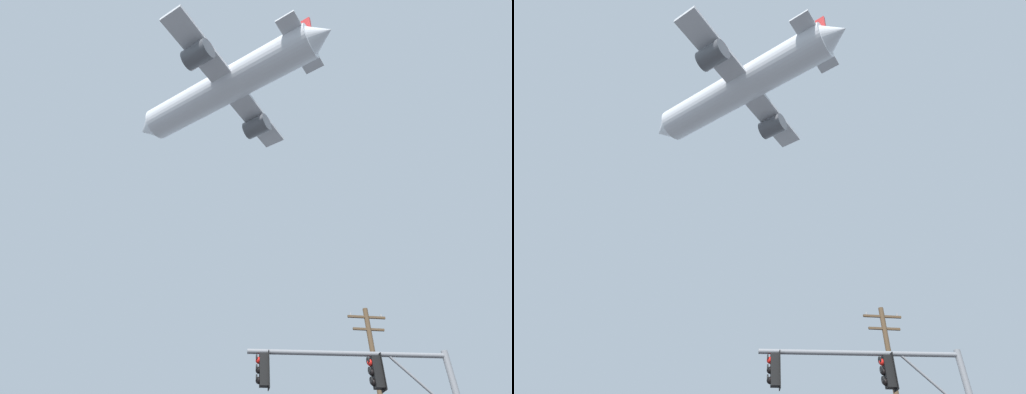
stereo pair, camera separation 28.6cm
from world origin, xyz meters
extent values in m
cylinder|color=slate|center=(3.37, 7.56, 5.41)|extent=(6.17, 0.45, 0.15)
cylinder|color=slate|center=(5.53, 7.46, 4.51)|extent=(1.91, 0.17, 1.85)
cube|color=black|center=(0.78, 7.69, 4.88)|extent=(0.28, 0.33, 0.90)
cylinder|color=black|center=(0.78, 7.69, 5.39)|extent=(0.05, 0.05, 0.12)
cube|color=black|center=(0.92, 7.68, 4.88)|extent=(0.05, 0.46, 1.04)
sphere|color=red|center=(0.63, 7.70, 5.15)|extent=(0.20, 0.20, 0.20)
cylinder|color=black|center=(0.57, 7.70, 5.21)|extent=(0.05, 0.21, 0.21)
sphere|color=black|center=(0.63, 7.70, 4.87)|extent=(0.20, 0.20, 0.20)
cylinder|color=black|center=(0.57, 7.70, 4.93)|extent=(0.05, 0.21, 0.21)
sphere|color=black|center=(0.63, 7.70, 4.59)|extent=(0.20, 0.20, 0.20)
cylinder|color=black|center=(0.57, 7.70, 4.65)|extent=(0.05, 0.21, 0.21)
cube|color=black|center=(4.17, 7.52, 4.88)|extent=(0.28, 0.33, 0.90)
cylinder|color=black|center=(4.17, 7.52, 5.39)|extent=(0.05, 0.05, 0.12)
cube|color=black|center=(4.31, 7.52, 4.88)|extent=(0.05, 0.46, 1.04)
sphere|color=red|center=(4.03, 7.53, 5.15)|extent=(0.20, 0.20, 0.20)
cylinder|color=black|center=(3.96, 7.53, 5.21)|extent=(0.05, 0.21, 0.21)
sphere|color=black|center=(4.03, 7.53, 4.87)|extent=(0.20, 0.20, 0.20)
cylinder|color=black|center=(3.96, 7.53, 4.93)|extent=(0.05, 0.21, 0.21)
sphere|color=black|center=(4.03, 7.53, 4.59)|extent=(0.20, 0.20, 0.20)
cylinder|color=black|center=(3.96, 7.53, 4.65)|extent=(0.05, 0.21, 0.21)
cube|color=brown|center=(8.01, 16.51, 10.23)|extent=(2.20, 0.12, 0.12)
cube|color=brown|center=(8.01, 16.51, 9.53)|extent=(1.80, 0.12, 0.12)
cylinder|color=gray|center=(7.11, 16.51, 10.35)|extent=(0.10, 0.10, 0.18)
cylinder|color=gray|center=(8.91, 16.51, 10.35)|extent=(0.10, 0.10, 0.18)
cylinder|color=white|center=(-0.91, 20.87, 36.09)|extent=(17.28, 14.97, 3.46)
cone|color=white|center=(-9.30, 27.69, 36.09)|extent=(3.92, 4.05, 3.29)
cone|color=white|center=(7.39, 14.11, 36.09)|extent=(3.53, 3.65, 2.94)
cube|color=silver|center=(-0.49, 20.53, 35.57)|extent=(13.45, 15.76, 0.39)
cylinder|color=#595B60|center=(-3.74, 16.53, 34.53)|extent=(3.24, 3.15, 1.95)
cylinder|color=#595B60|center=(2.76, 24.52, 34.53)|extent=(3.24, 3.15, 1.95)
cube|color=#B21E1E|center=(5.63, 15.55, 38.03)|extent=(2.51, 2.11, 4.11)
cube|color=silver|center=(5.80, 15.41, 36.41)|extent=(5.60, 6.26, 0.22)
camera|label=1|loc=(-0.97, -4.46, 1.70)|focal=27.74mm
camera|label=2|loc=(-0.69, -4.49, 1.70)|focal=27.74mm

